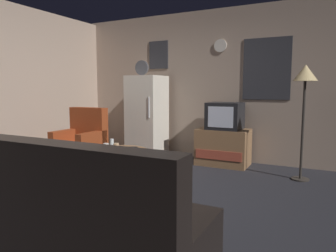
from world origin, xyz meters
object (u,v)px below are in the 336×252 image
fridge (147,117)px  standing_lamp (305,82)px  mug_ceramic_tan (116,147)px  remote_control (132,148)px  crt_tv (225,116)px  couch (89,222)px  tv_stand (223,147)px  wine_glass (112,144)px  armchair (81,147)px  coffee_table (121,166)px  mug_ceramic_white (106,147)px

fridge → standing_lamp: (2.65, -0.27, 0.60)m
mug_ceramic_tan → remote_control: 0.23m
crt_tv → standing_lamp: bearing=-16.5°
mug_ceramic_tan → couch: 2.01m
fridge → tv_stand: fridge is taller
crt_tv → wine_glass: 1.98m
standing_lamp → wine_glass: standing_lamp is taller
fridge → wine_glass: 1.62m
crt_tv → couch: bearing=-89.9°
tv_stand → remote_control: (-0.86, -1.43, 0.16)m
crt_tv → armchair: (-2.02, -1.21, -0.49)m
remote_control → armchair: (-1.13, 0.22, -0.12)m
couch → remote_control: bearing=115.1°
coffee_table → wine_glass: bearing=-149.8°
remote_control → couch: 2.11m
wine_glass → mug_ceramic_tan: wine_glass is taller
fridge → mug_ceramic_white: (0.31, -1.60, -0.26)m
mug_ceramic_white → armchair: 1.02m
standing_lamp → remote_control: bearing=-152.8°
coffee_table → mug_ceramic_tan: size_ratio=8.00×
coffee_table → tv_stand: bearing=59.2°
tv_stand → standing_lamp: (1.23, -0.36, 1.06)m
mug_ceramic_white → remote_control: bearing=45.8°
fridge → couch: (1.45, -3.25, -0.44)m
mug_ceramic_white → armchair: bearing=151.7°
couch → mug_ceramic_white: bearing=124.6°
standing_lamp → wine_glass: size_ratio=10.60×
tv_stand → wine_glass: 1.96m
crt_tv → remote_control: (-0.88, -1.43, -0.36)m
armchair → mug_ceramic_tan: bearing=-22.1°
fridge → couch: bearing=-66.0°
crt_tv → mug_ceramic_tan: size_ratio=6.00×
coffee_table → armchair: bearing=160.3°
armchair → couch: armchair is taller
crt_tv → wine_glass: size_ratio=3.60×
mug_ceramic_tan → armchair: armchair is taller
fridge → mug_ceramic_white: bearing=-78.9°
wine_glass → mug_ceramic_tan: bearing=29.5°
tv_stand → remote_control: bearing=-121.0°
couch → mug_ceramic_tan: bearing=120.7°
crt_tv → fridge: bearing=-176.7°
crt_tv → standing_lamp: size_ratio=0.34×
wine_glass → mug_ceramic_white: size_ratio=1.67×
remote_control → armchair: 1.16m
fridge → wine_glass: (0.38, -1.56, -0.23)m
remote_control → couch: (0.89, -1.90, -0.15)m
crt_tv → couch: size_ratio=0.32×
tv_stand → mug_ceramic_white: bearing=-123.3°
fridge → armchair: 1.33m
coffee_table → couch: 2.01m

